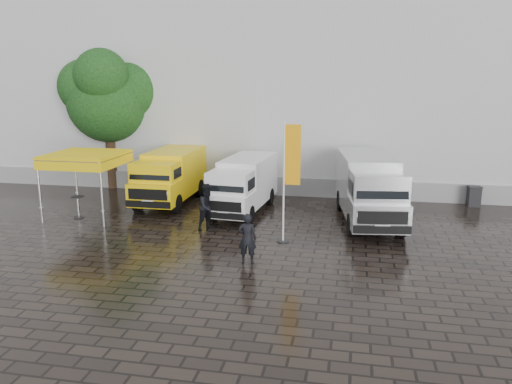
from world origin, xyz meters
TOP-DOWN VIEW (x-y plane):
  - ground at (0.00, 0.00)m, footprint 120.00×120.00m
  - exhibition_hall at (2.00, 16.00)m, footprint 44.00×16.00m
  - hall_plinth at (2.00, 7.95)m, footprint 44.00×0.15m
  - van_yellow at (-6.42, 5.14)m, footprint 2.21×5.70m
  - van_white at (-2.41, 4.27)m, footprint 2.40×5.94m
  - van_silver at (3.41, 3.69)m, footprint 3.11×6.91m
  - canopy_tent at (-9.26, 2.07)m, footprint 3.15×3.15m
  - flagpole at (0.28, 0.20)m, footprint 0.88×0.50m
  - tree at (-11.14, 8.14)m, footprint 4.52×4.52m
  - cocktail_table at (-9.59, 1.71)m, footprint 0.60×0.60m
  - wheelie_bin at (8.66, 7.48)m, footprint 0.64×0.64m
  - person_front at (-0.79, -2.35)m, footprint 0.68×0.47m
  - person_tent at (-3.24, 1.18)m, footprint 1.18×1.22m

SIDE VIEW (x-z plane):
  - ground at x=0.00m, z-range 0.00..0.00m
  - hall_plinth at x=2.00m, z-range 0.00..1.00m
  - cocktail_table at x=-9.59m, z-range 0.00..1.01m
  - wheelie_bin at x=8.66m, z-range 0.00..1.02m
  - person_front at x=-0.79m, z-range 0.00..1.79m
  - person_tent at x=-3.24m, z-range 0.00..1.97m
  - van_white at x=-2.41m, z-range 0.00..2.51m
  - van_yellow at x=-6.42m, z-range 0.00..2.63m
  - van_silver at x=3.41m, z-range 0.00..2.89m
  - flagpole at x=0.28m, z-range 0.27..5.06m
  - canopy_tent at x=-9.26m, z-range 1.28..4.24m
  - tree at x=-11.14m, z-range 1.15..9.27m
  - exhibition_hall at x=2.00m, z-range 0.00..12.00m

